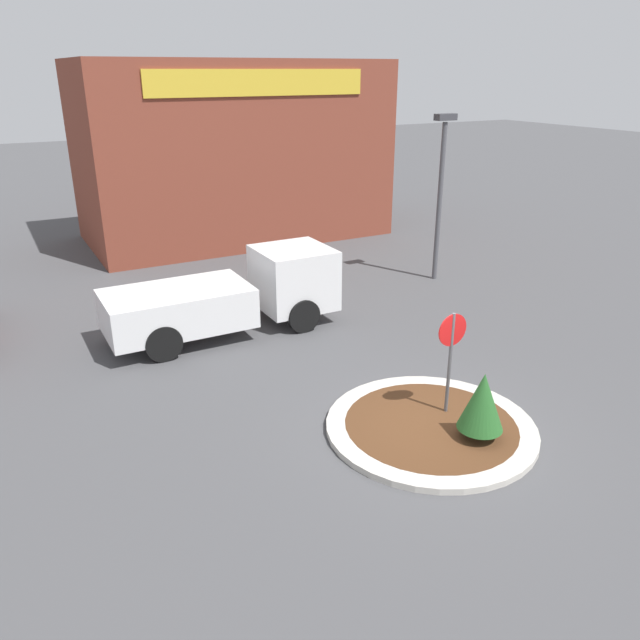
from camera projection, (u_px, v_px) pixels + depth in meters
name	position (u px, v px, depth m)	size (l,w,h in m)	color
ground_plane	(430.00, 430.00, 12.29)	(120.00, 120.00, 0.00)	#474749
traffic_island	(430.00, 427.00, 12.26)	(4.12, 4.12, 0.13)	#BCB7AD
stop_sign	(451.00, 347.00, 12.18)	(0.66, 0.07, 2.27)	#4C4C51
island_shrub	(482.00, 401.00, 11.52)	(0.86, 0.86, 1.33)	brown
utility_truck	(232.00, 295.00, 16.55)	(6.13, 2.14, 2.07)	silver
storefront_building	(233.00, 151.00, 25.48)	(11.89, 6.07, 6.97)	brown
light_pole	(441.00, 183.00, 19.98)	(0.70, 0.30, 5.33)	#4C4C51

